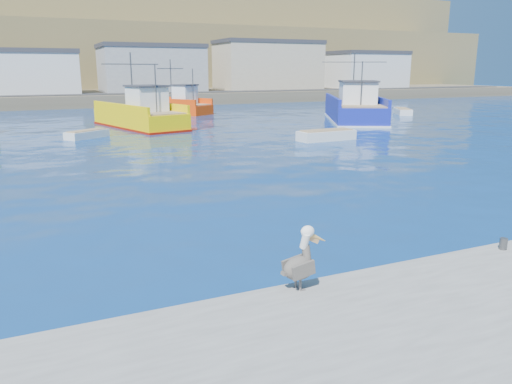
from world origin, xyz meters
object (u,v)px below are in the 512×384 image
Objects in this scene: boat_orange at (179,105)px; skiff_mid at (326,136)px; trawler_yellow_b at (141,116)px; skiff_extra at (87,135)px; pelican at (301,262)px; skiff_far at (403,112)px; trawler_blue at (355,109)px.

boat_orange reaches higher than skiff_mid.
skiff_extra is at bearing -134.11° from trawler_yellow_b.
skiff_far is at bearing 47.33° from pelican.
pelican is at bearing -102.78° from boat_orange.
skiff_mid is 1.28× the size of skiff_extra.
trawler_blue is 25.79m from skiff_extra.
boat_orange is (-13.64, 15.10, -0.13)m from trawler_blue.
trawler_yellow_b is 29.87m from skiff_far.
trawler_yellow_b is 1.38× the size of boat_orange.
skiff_extra is at bearing -169.99° from skiff_far.
skiff_extra is 2.51× the size of pelican.
trawler_yellow_b is 2.85× the size of skiff_far.
pelican is (-33.83, -36.70, 0.81)m from skiff_far.
trawler_yellow_b is at bearing 83.65° from pelican.
skiff_mid is 17.77m from skiff_extra.
trawler_yellow_b is 3.45× the size of skiff_extra.
skiff_far is at bearing 36.97° from skiff_mid.
boat_orange is at bearing 132.09° from trawler_blue.
trawler_yellow_b reaches higher than skiff_far.
skiff_extra is (-25.66, -2.39, -0.91)m from trawler_blue.
trawler_yellow_b reaches higher than pelican.
trawler_blue reaches higher than trawler_yellow_b.
skiff_extra is (-12.02, -17.49, -0.79)m from boat_orange.
skiff_mid is at bearing -143.03° from skiff_far.
skiff_far is at bearing 10.01° from skiff_extra.
pelican reaches higher than skiff_extra.
skiff_extra is (-15.70, 8.32, -0.06)m from skiff_mid.
boat_orange reaches higher than skiff_extra.
pelican is (-10.89, -48.02, 0.06)m from boat_orange.
skiff_mid is (10.59, -13.60, -0.74)m from trawler_yellow_b.
trawler_yellow_b is 0.85× the size of trawler_blue.
boat_orange is at bearing 98.11° from skiff_mid.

